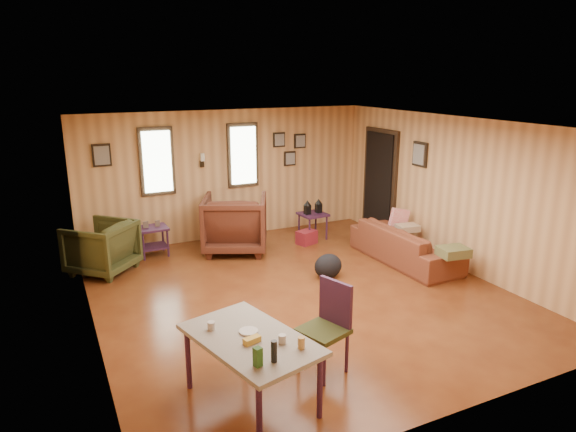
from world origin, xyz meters
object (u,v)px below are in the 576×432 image
(recliner_green, at_px, (101,245))
(side_table, at_px, (313,212))
(sofa, at_px, (405,238))
(dining_table, at_px, (251,344))
(recliner_brown, at_px, (235,221))
(end_table, at_px, (153,236))

(recliner_green, height_order, side_table, recliner_green)
(sofa, xyz_separation_m, dining_table, (-3.71, -2.43, 0.22))
(sofa, height_order, recliner_brown, recliner_brown)
(dining_table, bearing_deg, sofa, 19.07)
(sofa, xyz_separation_m, recliner_green, (-4.58, 1.69, 0.05))
(end_table, distance_m, dining_table, 4.56)
(sofa, bearing_deg, side_table, 22.91)
(side_table, height_order, dining_table, dining_table)
(recliner_brown, bearing_deg, sofa, 168.21)
(recliner_green, height_order, end_table, recliner_green)
(recliner_green, bearing_deg, recliner_brown, 135.14)
(sofa, xyz_separation_m, recliner_brown, (-2.35, 1.73, 0.15))
(side_table, relative_size, dining_table, 0.50)
(sofa, height_order, side_table, sofa)
(sofa, distance_m, dining_table, 4.44)
(end_table, height_order, dining_table, dining_table)
(recliner_brown, bearing_deg, end_table, 8.79)
(sofa, height_order, dining_table, dining_table)
(recliner_green, bearing_deg, side_table, 135.06)
(dining_table, bearing_deg, recliner_green, 87.65)
(recliner_brown, height_order, dining_table, recliner_brown)
(sofa, distance_m, recliner_brown, 2.92)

